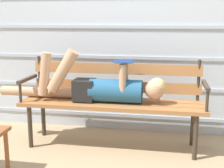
% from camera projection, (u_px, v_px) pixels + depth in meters
% --- Properties ---
extents(ground_plane, '(12.00, 12.00, 0.00)m').
position_uv_depth(ground_plane, '(110.00, 150.00, 3.03)').
color(ground_plane, tan).
extents(house_siding, '(4.20, 0.08, 2.34)m').
position_uv_depth(house_siding, '(121.00, 27.00, 3.40)').
color(house_siding, '#B2BCC6').
rests_on(house_siding, ground).
extents(park_bench, '(1.80, 0.44, 0.87)m').
position_uv_depth(park_bench, '(113.00, 96.00, 3.08)').
color(park_bench, '#9E6638').
rests_on(park_bench, ground).
extents(reclining_person, '(1.70, 0.27, 0.52)m').
position_uv_depth(reclining_person, '(100.00, 87.00, 3.02)').
color(reclining_person, '#23567A').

